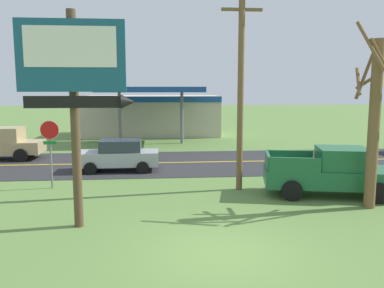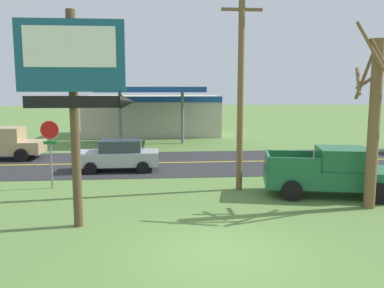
{
  "view_description": "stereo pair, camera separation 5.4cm",
  "coord_description": "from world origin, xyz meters",
  "px_view_note": "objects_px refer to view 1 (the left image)",
  "views": [
    {
      "loc": [
        -1.61,
        -10.03,
        4.34
      ],
      "look_at": [
        0.0,
        8.0,
        1.8
      ],
      "focal_mm": 37.69,
      "sensor_mm": 36.0,
      "label": 1
    },
    {
      "loc": [
        -1.55,
        -10.03,
        4.34
      ],
      "look_at": [
        0.0,
        8.0,
        1.8
      ],
      "focal_mm": 37.69,
      "sensor_mm": 36.0,
      "label": 2
    }
  ],
  "objects_px": {
    "car_silver_far_lane": "(119,155)",
    "bare_tree": "(375,117)",
    "motel_sign": "(75,79)",
    "gas_station": "(152,114)",
    "utility_pole": "(241,79)",
    "stop_sign": "(50,142)",
    "pickup_green_parked_on_lawn": "(332,172)"
  },
  "relations": [
    {
      "from": "pickup_green_parked_on_lawn",
      "to": "bare_tree",
      "type": "bearing_deg",
      "value": -68.44
    },
    {
      "from": "gas_station",
      "to": "utility_pole",
      "type": "bearing_deg",
      "value": -79.1
    },
    {
      "from": "bare_tree",
      "to": "gas_station",
      "type": "bearing_deg",
      "value": 109.15
    },
    {
      "from": "stop_sign",
      "to": "pickup_green_parked_on_lawn",
      "type": "relative_size",
      "value": 0.54
    },
    {
      "from": "gas_station",
      "to": "pickup_green_parked_on_lawn",
      "type": "relative_size",
      "value": 2.18
    },
    {
      "from": "motel_sign",
      "to": "bare_tree",
      "type": "bearing_deg",
      "value": 7.01
    },
    {
      "from": "utility_pole",
      "to": "gas_station",
      "type": "xyz_separation_m",
      "value": [
        -3.91,
        20.32,
        -2.74
      ]
    },
    {
      "from": "utility_pole",
      "to": "car_silver_far_lane",
      "type": "xyz_separation_m",
      "value": [
        -5.5,
        4.38,
        -3.85
      ]
    },
    {
      "from": "bare_tree",
      "to": "car_silver_far_lane",
      "type": "distance_m",
      "value": 12.44
    },
    {
      "from": "gas_station",
      "to": "pickup_green_parked_on_lawn",
      "type": "height_order",
      "value": "gas_station"
    },
    {
      "from": "motel_sign",
      "to": "car_silver_far_lane",
      "type": "height_order",
      "value": "motel_sign"
    },
    {
      "from": "motel_sign",
      "to": "car_silver_far_lane",
      "type": "relative_size",
      "value": 1.58
    },
    {
      "from": "bare_tree",
      "to": "pickup_green_parked_on_lawn",
      "type": "bearing_deg",
      "value": 111.56
    },
    {
      "from": "bare_tree",
      "to": "car_silver_far_lane",
      "type": "height_order",
      "value": "bare_tree"
    },
    {
      "from": "utility_pole",
      "to": "bare_tree",
      "type": "distance_m",
      "value": 5.36
    },
    {
      "from": "motel_sign",
      "to": "stop_sign",
      "type": "relative_size",
      "value": 2.25
    },
    {
      "from": "stop_sign",
      "to": "bare_tree",
      "type": "distance_m",
      "value": 12.93
    },
    {
      "from": "car_silver_far_lane",
      "to": "bare_tree",
      "type": "bearing_deg",
      "value": -37.4
    },
    {
      "from": "stop_sign",
      "to": "utility_pole",
      "type": "distance_m",
      "value": 8.53
    },
    {
      "from": "motel_sign",
      "to": "utility_pole",
      "type": "bearing_deg",
      "value": 35.86
    },
    {
      "from": "bare_tree",
      "to": "gas_station",
      "type": "relative_size",
      "value": 0.55
    },
    {
      "from": "motel_sign",
      "to": "pickup_green_parked_on_lawn",
      "type": "xyz_separation_m",
      "value": [
        9.43,
        2.97,
        -3.64
      ]
    },
    {
      "from": "motel_sign",
      "to": "car_silver_far_lane",
      "type": "bearing_deg",
      "value": 87.22
    },
    {
      "from": "utility_pole",
      "to": "gas_station",
      "type": "bearing_deg",
      "value": 100.9
    },
    {
      "from": "bare_tree",
      "to": "car_silver_far_lane",
      "type": "bearing_deg",
      "value": 142.6
    },
    {
      "from": "motel_sign",
      "to": "stop_sign",
      "type": "height_order",
      "value": "motel_sign"
    },
    {
      "from": "motel_sign",
      "to": "stop_sign",
      "type": "bearing_deg",
      "value": 112.5
    },
    {
      "from": "motel_sign",
      "to": "pickup_green_parked_on_lawn",
      "type": "height_order",
      "value": "motel_sign"
    },
    {
      "from": "motel_sign",
      "to": "gas_station",
      "type": "bearing_deg",
      "value": 85.35
    },
    {
      "from": "pickup_green_parked_on_lawn",
      "to": "car_silver_far_lane",
      "type": "distance_m",
      "value": 10.65
    },
    {
      "from": "gas_station",
      "to": "car_silver_far_lane",
      "type": "height_order",
      "value": "gas_station"
    },
    {
      "from": "stop_sign",
      "to": "car_silver_far_lane",
      "type": "distance_m",
      "value": 4.49
    }
  ]
}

